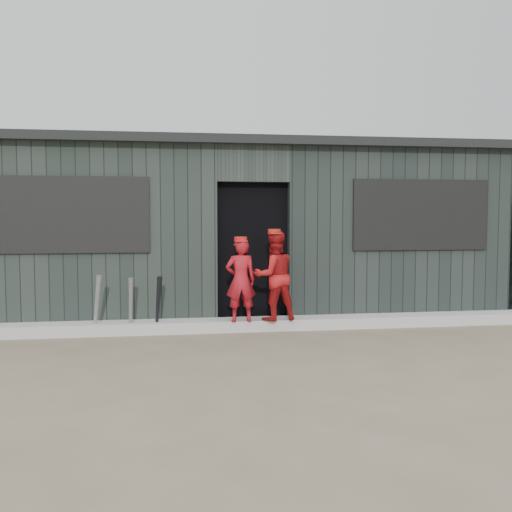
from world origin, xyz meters
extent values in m
plane|color=brown|center=(0.00, 0.00, 0.00)|extent=(80.00, 80.00, 0.00)
cube|color=#ACABA6|center=(0.00, 1.82, 0.07)|extent=(8.00, 0.36, 0.15)
cone|color=#96979E|center=(-2.07, 1.71, 0.40)|extent=(0.20, 0.34, 0.80)
cone|color=gray|center=(-1.64, 1.72, 0.38)|extent=(0.11, 0.20, 0.75)
cone|color=black|center=(-1.30, 1.73, 0.38)|extent=(0.15, 0.21, 0.76)
imported|color=#A6141E|center=(-0.22, 1.65, 0.70)|extent=(0.41, 0.27, 1.09)
imported|color=#A91417|center=(0.23, 1.68, 0.74)|extent=(0.66, 0.56, 1.19)
imported|color=silver|center=(0.57, 2.39, 0.69)|extent=(0.76, 0.60, 1.37)
cube|color=black|center=(0.00, 3.50, 1.20)|extent=(7.60, 2.70, 2.20)
cube|color=#29312D|center=(-2.25, 2.10, 1.25)|extent=(3.50, 0.20, 2.50)
cube|color=#252B2A|center=(2.25, 2.10, 1.25)|extent=(3.50, 0.20, 2.50)
cube|color=#2C3531|center=(0.00, 2.10, 2.25)|extent=(1.00, 0.20, 0.50)
cube|color=#272E2B|center=(3.90, 3.50, 1.25)|extent=(0.20, 3.00, 2.50)
cube|color=#28302D|center=(0.00, 4.90, 1.25)|extent=(8.00, 0.20, 2.50)
cube|color=black|center=(0.00, 3.50, 2.56)|extent=(8.30, 3.30, 0.12)
cube|color=black|center=(-2.40, 1.98, 1.55)|extent=(2.00, 0.04, 1.00)
cube|color=black|center=(2.40, 1.98, 1.55)|extent=(2.00, 0.04, 1.00)
cube|color=black|center=(-0.16, 2.53, 1.35)|extent=(0.24, 0.24, 1.00)
cube|color=black|center=(0.13, 2.52, 1.30)|extent=(0.22, 0.20, 0.82)
camera|label=1|loc=(-1.11, -5.71, 1.53)|focal=40.00mm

